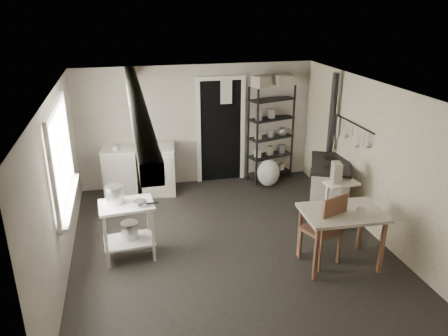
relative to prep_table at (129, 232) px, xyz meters
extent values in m
plane|color=black|center=(1.43, 0.02, -0.40)|extent=(5.00, 5.00, 0.00)
plane|color=beige|center=(1.43, 0.02, 1.90)|extent=(5.00, 5.00, 0.00)
cube|color=#B3AA99|center=(1.43, 2.52, 0.75)|extent=(4.50, 0.02, 2.30)
cube|color=#B3AA99|center=(1.43, -2.48, 0.75)|extent=(4.50, 0.02, 2.30)
cube|color=#B3AA99|center=(-0.82, 0.02, 0.75)|extent=(0.02, 5.00, 2.30)
cube|color=#B3AA99|center=(3.68, 0.02, 0.75)|extent=(0.02, 5.00, 2.30)
cylinder|color=#B8B8BA|center=(-0.14, 0.08, 0.54)|extent=(0.29, 0.29, 0.26)
cylinder|color=#B8B8BA|center=(0.18, -0.11, 0.45)|extent=(0.20, 0.20, 0.10)
cylinder|color=#B8B8BA|center=(0.02, 0.06, -0.02)|extent=(0.27, 0.27, 0.26)
imported|color=white|center=(0.36, 2.11, 0.56)|extent=(0.35, 0.35, 0.07)
imported|color=white|center=(-0.13, 2.06, 0.56)|extent=(0.11, 0.11, 0.09)
imported|color=white|center=(2.58, 2.31, 0.97)|extent=(0.11, 0.11, 0.20)
cube|color=beige|center=(2.61, 2.29, 1.61)|extent=(0.37, 0.36, 0.20)
cube|color=beige|center=(3.07, 2.32, 1.59)|extent=(0.31, 0.29, 0.20)
cube|color=beige|center=(3.14, 0.12, 0.61)|extent=(0.17, 0.23, 0.32)
imported|color=white|center=(2.93, -0.99, 0.41)|extent=(0.12, 0.12, 0.10)
ellipsoid|color=beige|center=(2.71, 1.97, -0.16)|extent=(0.47, 0.41, 0.53)
cylinder|color=white|center=(2.83, -0.18, -0.33)|extent=(0.15, 0.15, 0.15)
camera|label=1|loc=(0.06, -5.47, 3.00)|focal=35.00mm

